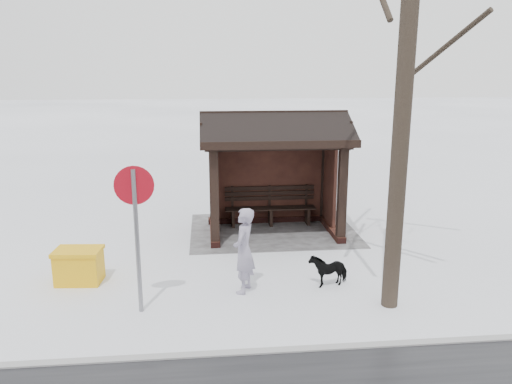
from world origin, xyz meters
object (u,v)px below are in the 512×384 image
(road_sign, at_px, (135,210))
(dog, at_px, (328,269))
(bus_shelter, at_px, (273,148))
(grit_bin, at_px, (79,266))
(pedestrian, at_px, (244,251))

(road_sign, bearing_deg, dog, -170.54)
(bus_shelter, xyz_separation_m, grit_bin, (4.18, 2.81, -1.82))
(bus_shelter, bearing_deg, road_sign, 55.50)
(grit_bin, bearing_deg, road_sign, 139.98)
(bus_shelter, xyz_separation_m, pedestrian, (1.02, 3.54, -1.36))
(pedestrian, bearing_deg, bus_shelter, -174.65)
(pedestrian, xyz_separation_m, grit_bin, (3.16, -0.73, -0.46))
(dog, relative_size, road_sign, 0.29)
(pedestrian, bearing_deg, road_sign, -50.52)
(grit_bin, bearing_deg, dog, 177.98)
(bus_shelter, height_order, road_sign, bus_shelter)
(pedestrian, height_order, grit_bin, pedestrian)
(bus_shelter, relative_size, pedestrian, 2.22)
(pedestrian, relative_size, road_sign, 0.64)
(pedestrian, relative_size, dog, 2.21)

